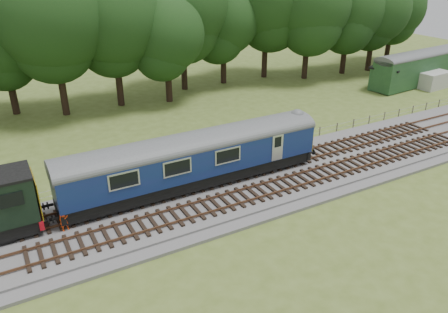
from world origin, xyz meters
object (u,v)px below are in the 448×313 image
worker (64,219)px  parked_coach (424,65)px  dmu_railcar (194,155)px  caravan (434,80)px

worker → parked_coach: 46.57m
parked_coach → worker: bearing=-170.0°
dmu_railcar → caravan: (35.76, 8.38, -1.64)m
dmu_railcar → worker: dmu_railcar is taller
parked_coach → caravan: (-0.47, -2.21, -1.32)m
dmu_railcar → caravan: size_ratio=4.54×
dmu_railcar → parked_coach: (36.23, 10.60, -0.32)m
dmu_railcar → caravan: dmu_railcar is taller
worker → parked_coach: (45.04, 11.80, 1.17)m
parked_coach → dmu_railcar: bearing=-168.4°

